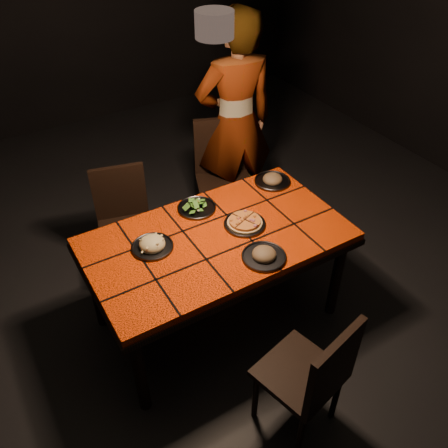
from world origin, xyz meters
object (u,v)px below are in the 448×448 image
chair_far_right (223,171)px  chair_near (314,374)px  plate_pasta (152,245)px  plate_pizza (245,223)px  diner (235,124)px  dining_table (217,246)px  chair_far_left (124,216)px

chair_far_right → chair_near: bearing=-85.3°
chair_far_right → plate_pasta: size_ratio=3.81×
plate_pasta → plate_pizza: bearing=-9.8°
chair_far_right → diner: (0.16, 0.08, 0.34)m
plate_pasta → chair_near: bearing=-69.3°
chair_near → chair_far_right: size_ratio=0.91×
diner → chair_far_right: bearing=35.9°
dining_table → diner: size_ratio=0.90×
dining_table → chair_near: bearing=-89.2°
chair_far_right → dining_table: bearing=-101.2°
chair_far_left → chair_far_right: (0.90, 0.08, 0.06)m
chair_far_right → chair_far_left: bearing=-153.4°
chair_near → chair_far_right: 1.93m
chair_far_left → diner: (1.06, 0.16, 0.40)m
diner → plate_pasta: (-1.12, -0.87, -0.12)m
chair_near → diner: (0.72, 1.93, 0.39)m
chair_near → diner: size_ratio=0.49×
chair_near → chair_far_left: bearing=-92.8°
chair_far_right → plate_pasta: 1.26m
diner → plate_pasta: bearing=47.1°
chair_near → plate_pasta: size_ratio=3.47×
diner → plate_pizza: (-0.53, -0.97, -0.13)m
dining_table → chair_far_right: (0.58, 0.89, -0.12)m
chair_far_right → diner: bearing=48.2°
chair_far_left → plate_pizza: 1.01m
chair_near → chair_far_left: 1.80m
chair_far_left → diner: 1.15m
chair_far_left → diner: diner is taller
chair_near → diner: diner is taller
chair_far_left → diner: size_ratio=0.48×
plate_pasta → chair_far_left: bearing=84.9°
chair_near → chair_far_left: size_ratio=1.02×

